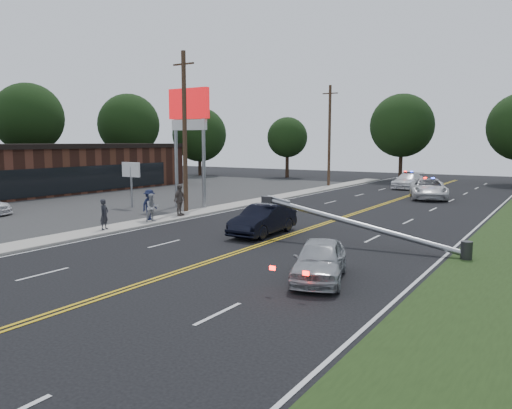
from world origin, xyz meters
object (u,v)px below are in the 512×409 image
Objects in this scene: waiting_sedan at (320,260)px; emergency_a at (429,189)px; utility_pole_far at (329,136)px; utility_pole_mid at (185,132)px; crashed_sedan at (263,220)px; bystander_a at (104,214)px; bystander_d at (180,200)px; emergency_b at (408,181)px; bystander_c at (150,205)px; pylon_sign at (189,119)px; small_sign at (131,174)px; bystander_b at (152,208)px; fallen_streetlight at (368,227)px.

emergency_a is at bearing 77.58° from waiting_sedan.
utility_pole_mid is at bearing -90.00° from utility_pole_far.
crashed_sedan is at bearing -25.11° from utility_pole_mid.
utility_pole_mid and utility_pole_far have the same top height.
utility_pole_far is 29.68m from bystander_a.
bystander_a reaches higher than crashed_sedan.
bystander_d is at bearing -15.86° from bystander_a.
emergency_b is 2.99× the size of bystander_c.
pylon_sign is 2.58× the size of small_sign.
emergency_a reaches higher than waiting_sedan.
bystander_d is at bearing 27.58° from bystander_b.
emergency_b is (-6.48, 33.96, 0.08)m from waiting_sedan.
fallen_streetlight is 12.74m from bystander_c.
pylon_sign reaches higher than emergency_a.
fallen_streetlight reaches higher than bystander_a.
bystander_b is (-6.09, -28.58, 0.15)m from emergency_b.
small_sign is at bearing -114.92° from emergency_b.
bystander_b is (2.49, -6.26, -5.11)m from pylon_sign.
bystander_b is at bearing -68.27° from pylon_sign.
utility_pole_far is 6.48× the size of bystander_b.
waiting_sedan is at bearing -47.27° from crashed_sedan.
small_sign reaches higher than waiting_sedan.
emergency_a is at bearing 96.46° from fallen_streetlight.
utility_pole_mid is 2.28× the size of crashed_sedan.
bystander_a is 0.99× the size of bystander_b.
pylon_sign is 4.27× the size of bystander_d.
emergency_b is at bearing 102.16° from fallen_streetlight.
small_sign is 1.66× the size of bystander_d.
crashed_sedan is (8.02, -3.76, -4.36)m from utility_pole_mid.
bystander_d is at bearing -13.42° from bystander_c.
bystander_b is 2.51m from bystander_d.
fallen_streetlight is 12.59m from bystander_d.
waiting_sedan is 2.54× the size of bystander_b.
utility_pole_mid reaches higher than bystander_b.
pylon_sign reaches higher than small_sign.
pylon_sign is 1.83× the size of crashed_sedan.
pylon_sign is 4.67× the size of bystander_c.
pylon_sign is at bearing -109.54° from emergency_b.
bystander_a reaches higher than waiting_sedan.
crashed_sedan is at bearing 116.05° from waiting_sedan.
emergency_a is at bearing -26.95° from utility_pole_far.
fallen_streetlight reaches higher than waiting_sedan.
waiting_sedan is at bearing -66.49° from utility_pole_far.
pylon_sign reaches higher than bystander_a.
fallen_streetlight reaches higher than bystander_c.
waiting_sedan is (15.06, -11.63, -5.33)m from pylon_sign.
bystander_c is at bearing -35.56° from small_sign.
fallen_streetlight is 2.14× the size of crashed_sedan.
emergency_b is (12.08, 24.33, -1.59)m from small_sign.
bystander_b reaches higher than waiting_sedan.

